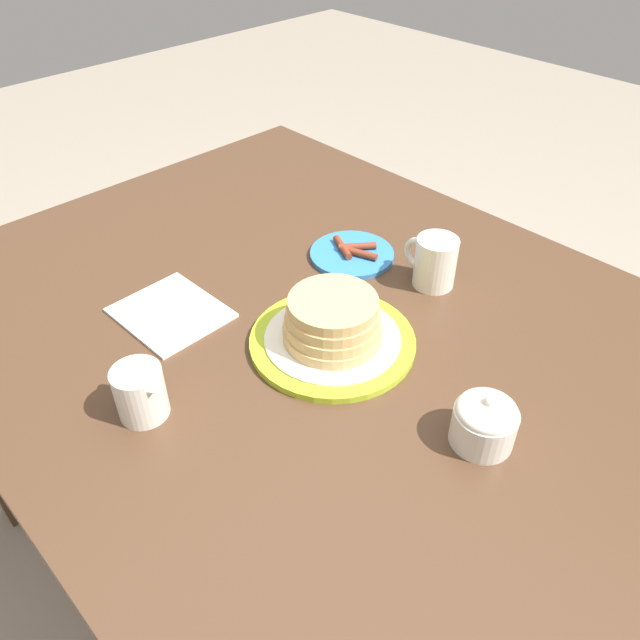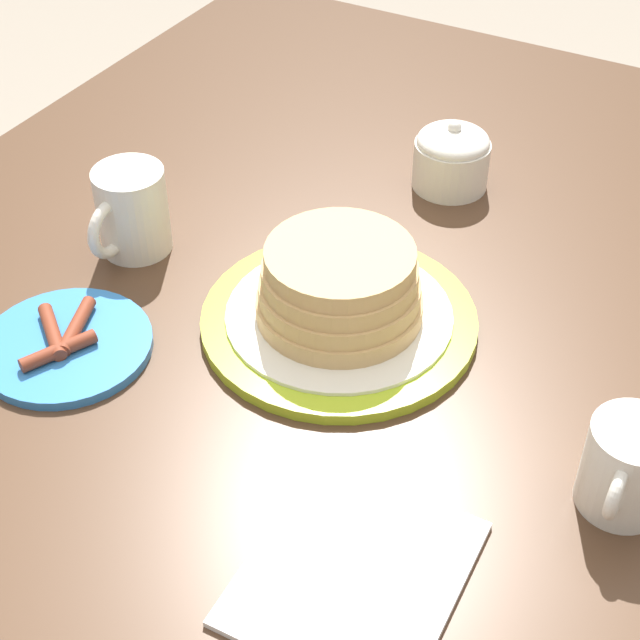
{
  "view_description": "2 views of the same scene",
  "coord_description": "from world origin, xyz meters",
  "px_view_note": "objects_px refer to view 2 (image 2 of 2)",
  "views": [
    {
      "loc": [
        -0.57,
        0.57,
        1.44
      ],
      "look_at": [
        0.0,
        0.02,
        0.79
      ],
      "focal_mm": 35.0,
      "sensor_mm": 36.0,
      "label": 1
    },
    {
      "loc": [
        0.63,
        0.36,
        1.4
      ],
      "look_at": [
        0.0,
        0.02,
        0.79
      ],
      "focal_mm": 55.0,
      "sensor_mm": 36.0,
      "label": 2
    }
  ],
  "objects_px": {
    "pancake_plate": "(339,298)",
    "coffee_mug": "(131,211)",
    "creamer_pitcher": "(628,464)",
    "sugar_bowl": "(452,157)",
    "napkin": "(354,573)",
    "side_plate_bacon": "(66,344)"
  },
  "relations": [
    {
      "from": "pancake_plate",
      "to": "coffee_mug",
      "type": "xyz_separation_m",
      "value": [
        -0.01,
        -0.26,
        0.01
      ]
    },
    {
      "from": "pancake_plate",
      "to": "creamer_pitcher",
      "type": "bearing_deg",
      "value": 74.83
    },
    {
      "from": "creamer_pitcher",
      "to": "sugar_bowl",
      "type": "relative_size",
      "value": 1.24
    },
    {
      "from": "coffee_mug",
      "to": "napkin",
      "type": "bearing_deg",
      "value": 57.24
    },
    {
      "from": "coffee_mug",
      "to": "creamer_pitcher",
      "type": "xyz_separation_m",
      "value": [
        0.09,
        0.56,
        -0.01
      ]
    },
    {
      "from": "sugar_bowl",
      "to": "pancake_plate",
      "type": "bearing_deg",
      "value": 1.0
    },
    {
      "from": "side_plate_bacon",
      "to": "sugar_bowl",
      "type": "xyz_separation_m",
      "value": [
        -0.45,
        0.21,
        0.03
      ]
    },
    {
      "from": "coffee_mug",
      "to": "creamer_pitcher",
      "type": "relative_size",
      "value": 0.99
    },
    {
      "from": "napkin",
      "to": "side_plate_bacon",
      "type": "bearing_deg",
      "value": -104.57
    },
    {
      "from": "coffee_mug",
      "to": "creamer_pitcher",
      "type": "bearing_deg",
      "value": 81.0
    },
    {
      "from": "pancake_plate",
      "to": "napkin",
      "type": "relative_size",
      "value": 1.47
    },
    {
      "from": "coffee_mug",
      "to": "napkin",
      "type": "height_order",
      "value": "coffee_mug"
    },
    {
      "from": "coffee_mug",
      "to": "creamer_pitcher",
      "type": "height_order",
      "value": "coffee_mug"
    },
    {
      "from": "side_plate_bacon",
      "to": "napkin",
      "type": "xyz_separation_m",
      "value": [
        0.09,
        0.36,
        -0.0
      ]
    },
    {
      "from": "side_plate_bacon",
      "to": "creamer_pitcher",
      "type": "bearing_deg",
      "value": 98.41
    },
    {
      "from": "sugar_bowl",
      "to": "napkin",
      "type": "xyz_separation_m",
      "value": [
        0.54,
        0.15,
        -0.04
      ]
    },
    {
      "from": "side_plate_bacon",
      "to": "sugar_bowl",
      "type": "height_order",
      "value": "sugar_bowl"
    },
    {
      "from": "pancake_plate",
      "to": "creamer_pitcher",
      "type": "distance_m",
      "value": 0.32
    },
    {
      "from": "pancake_plate",
      "to": "creamer_pitcher",
      "type": "height_order",
      "value": "pancake_plate"
    },
    {
      "from": "pancake_plate",
      "to": "sugar_bowl",
      "type": "height_order",
      "value": "pancake_plate"
    },
    {
      "from": "side_plate_bacon",
      "to": "napkin",
      "type": "distance_m",
      "value": 0.37
    },
    {
      "from": "pancake_plate",
      "to": "napkin",
      "type": "xyz_separation_m",
      "value": [
        0.25,
        0.15,
        -0.03
      ]
    }
  ]
}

